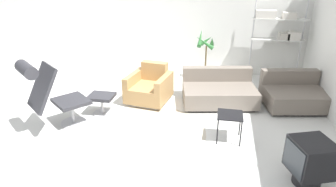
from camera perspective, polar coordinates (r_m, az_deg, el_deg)
The scene contains 12 objects.
ground_plane at distance 5.17m, azimuth -2.94°, elevation -6.36°, with size 12.00×12.00×0.00m, color silver.
wall_back at distance 7.68m, azimuth 2.36°, elevation 14.49°, with size 12.00×0.09×2.80m.
round_rug at distance 5.03m, azimuth -4.23°, elevation -7.27°, with size 2.00×2.00×0.01m.
lounge_chair at distance 5.15m, azimuth -21.82°, elevation 0.82°, with size 1.04×1.09×1.21m.
ottoman at distance 5.63m, azimuth -12.51°, elevation -1.22°, with size 0.45×0.39×0.38m.
armchair_red at distance 6.05m, azimuth -3.50°, elevation 1.02°, with size 0.89×0.93×0.74m.
couch_low at distance 6.06m, azimuth 9.60°, elevation 0.36°, with size 1.56×1.18×0.65m.
couch_second at distance 6.32m, azimuth 22.77°, elevation -0.24°, with size 1.28×1.12×0.65m.
side_table at distance 4.72m, azimuth 11.72°, elevation -4.50°, with size 0.39×0.39×0.44m.
crt_television at distance 4.15m, azimuth 25.45°, elevation -11.50°, with size 0.59×0.60×0.60m.
potted_plant at distance 7.30m, azimuth 7.08°, elevation 5.83°, with size 0.47×0.50×1.19m.
shelf_unit at distance 7.39m, azimuth 20.53°, elevation 11.99°, with size 1.17×0.28×1.92m.
Camera 1 is at (1.08, -4.38, 2.53)m, focal length 32.00 mm.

